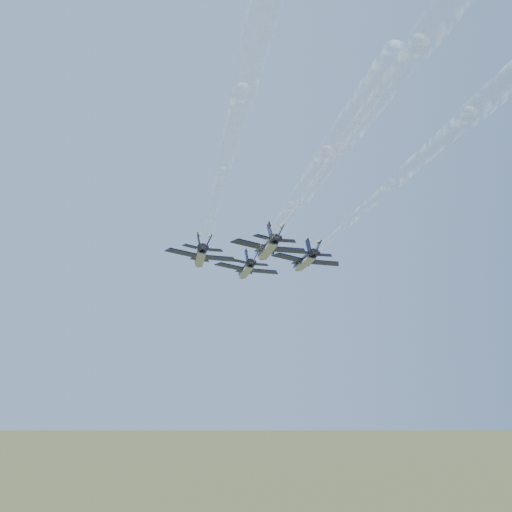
{
  "coord_description": "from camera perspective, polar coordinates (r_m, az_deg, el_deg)",
  "views": [
    {
      "loc": [
        -6.99,
        -107.84,
        76.08
      ],
      "look_at": [
        1.66,
        5.72,
        102.08
      ],
      "focal_mm": 40.0,
      "sensor_mm": 36.0,
      "label": 1
    }
  ],
  "objects": [
    {
      "name": "jet_slot",
      "position": [
        105.86,
        1.19,
        0.78
      ],
      "size": [
        14.15,
        18.25,
        4.01
      ],
      "rotation": [
        0.0,
        0.12,
        0.07
      ],
      "color": "black"
    },
    {
      "name": "smoke_trail_left",
      "position": [
        57.45,
        -2.27,
        12.95
      ],
      "size": [
        7.51,
        78.11,
        2.5
      ],
      "rotation": [
        0.0,
        0.12,
        0.07
      ],
      "color": "white"
    },
    {
      "name": "smoke_trail_lead",
      "position": [
        69.67,
        5.46,
        8.23
      ],
      "size": [
        7.51,
        78.11,
        2.5
      ],
      "rotation": [
        0.0,
        0.12,
        0.07
      ],
      "color": "white"
    },
    {
      "name": "smoke_trail_right",
      "position": [
        64.0,
        17.32,
        10.75
      ],
      "size": [
        7.51,
        78.11,
        2.5
      ],
      "rotation": [
        0.0,
        0.12,
        0.07
      ],
      "color": "white"
    },
    {
      "name": "smoke_trail_slot",
      "position": [
        52.4,
        12.55,
        15.97
      ],
      "size": [
        7.51,
        78.11,
        2.5
      ],
      "rotation": [
        0.0,
        0.12,
        0.07
      ],
      "color": "white"
    },
    {
      "name": "jet_lead",
      "position": [
        125.34,
        -1.0,
        -1.37
      ],
      "size": [
        14.15,
        18.25,
        4.01
      ],
      "rotation": [
        0.0,
        0.12,
        0.07
      ],
      "color": "black"
    },
    {
      "name": "jet_right",
      "position": [
        117.1,
        4.88,
        -0.51
      ],
      "size": [
        14.15,
        18.25,
        4.01
      ],
      "rotation": [
        0.0,
        0.12,
        0.07
      ],
      "color": "black"
    },
    {
      "name": "jet_left",
      "position": [
        113.13,
        -5.56,
        -0.05
      ],
      "size": [
        14.15,
        18.25,
        4.01
      ],
      "rotation": [
        0.0,
        0.12,
        0.07
      ],
      "color": "black"
    }
  ]
}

